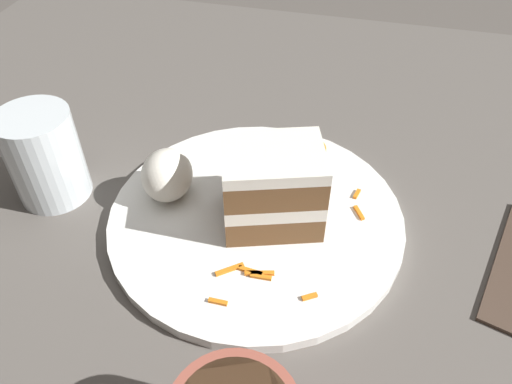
{
  "coord_description": "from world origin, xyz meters",
  "views": [
    {
      "loc": [
        -0.36,
        -0.09,
        0.41
      ],
      "look_at": [
        -0.01,
        -0.01,
        0.08
      ],
      "focal_mm": 35.0,
      "sensor_mm": 36.0,
      "label": 1
    }
  ],
  "objects": [
    {
      "name": "carrot_shreds_scatter",
      "position": [
        -0.07,
        -0.04,
        0.05
      ],
      "size": [
        0.17,
        0.12,
        0.0
      ],
      "color": "orange",
      "rests_on": "plate"
    },
    {
      "name": "drinking_glass",
      "position": [
        -0.02,
        0.22,
        0.08
      ],
      "size": [
        0.07,
        0.07,
        0.1
      ],
      "color": "silver",
      "rests_on": "dining_table"
    },
    {
      "name": "cake_slice",
      "position": [
        -0.02,
        -0.02,
        0.09
      ],
      "size": [
        0.1,
        0.11,
        0.08
      ],
      "rotation": [
        0.0,
        0.0,
        3.46
      ],
      "color": "brown",
      "rests_on": "plate"
    },
    {
      "name": "plate",
      "position": [
        -0.01,
        -0.01,
        0.04
      ],
      "size": [
        0.3,
        0.3,
        0.01
      ],
      "primitive_type": "cylinder",
      "color": "white",
      "rests_on": "dining_table"
    },
    {
      "name": "dining_table",
      "position": [
        0.0,
        0.0,
        0.02
      ],
      "size": [
        0.99,
        1.11,
        0.04
      ],
      "primitive_type": "cube",
      "color": "#56514C",
      "rests_on": "ground"
    },
    {
      "name": "orange_garnish",
      "position": [
        0.1,
        -0.03,
        0.05
      ],
      "size": [
        0.05,
        0.05,
        0.01
      ],
      "primitive_type": "cylinder",
      "color": "orange",
      "rests_on": "plate"
    },
    {
      "name": "ground_plane",
      "position": [
        0.0,
        0.0,
        0.0
      ],
      "size": [
        6.0,
        6.0,
        0.0
      ],
      "primitive_type": "plane",
      "color": "#4C4742",
      "rests_on": "ground"
    },
    {
      "name": "cream_dollop",
      "position": [
        -0.01,
        0.09,
        0.07
      ],
      "size": [
        0.06,
        0.05,
        0.05
      ],
      "primitive_type": "ellipsoid",
      "color": "white",
      "rests_on": "plate"
    }
  ]
}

